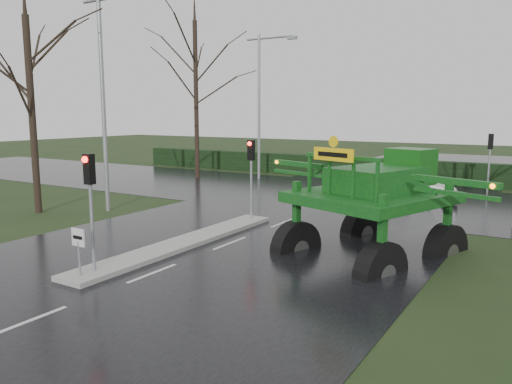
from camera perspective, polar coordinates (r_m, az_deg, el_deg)
The scene contains 15 objects.
ground at distance 15.06m, azimuth -11.74°, elevation -9.16°, with size 140.00×140.00×0.00m, color black.
road_main at distance 23.10m, azimuth 5.50°, elevation -2.63°, with size 14.00×80.00×0.02m, color black.
road_cross at distance 28.52m, azimuth 10.82°, elevation -0.52°, with size 80.00×12.00×0.02m, color black.
median_island at distance 18.01m, azimuth -8.22°, elevation -5.76°, with size 1.20×10.00×0.16m, color gray.
hedge_row at distance 35.95m, azimuth 15.41°, elevation 2.45°, with size 44.00×0.90×1.50m, color black.
keep_left_sign at distance 14.72m, azimuth -19.62°, elevation -5.64°, with size 0.50×0.07×1.35m.
traffic_signal_near at distance 14.73m, azimuth -18.45°, elevation 0.52°, with size 0.26×0.33×3.52m.
traffic_signal_mid at distance 21.16m, azimuth -0.57°, elevation 3.43°, with size 0.26×0.33×3.52m.
traffic_signal_far at distance 30.61m, azimuth 25.19°, elevation 4.30°, with size 0.26×0.33×3.52m.
street_light_left_near at distance 24.42m, azimuth -16.68°, elevation 11.79°, with size 3.85×0.30×10.00m.
street_light_left_far at distance 35.36m, azimuth 0.78°, elevation 11.18°, with size 3.85×0.30×10.00m.
tree_left_near at distance 25.38m, azimuth -24.41°, elevation 10.93°, with size 6.30×6.30×10.85m.
tree_left_far at distance 36.22m, azimuth -6.91°, elevation 12.90°, with size 7.70×7.70×13.26m.
crop_sprayer at distance 17.09m, azimuth 5.26°, elevation 1.22°, with size 8.43×6.54×4.95m.
white_sedan at distance 27.36m, azimuth 17.50°, elevation -1.20°, with size 1.51×4.33×1.43m, color white.
Camera 1 is at (9.91, -10.34, 4.64)m, focal length 35.00 mm.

